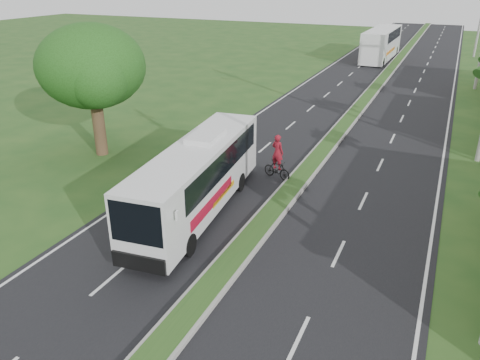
% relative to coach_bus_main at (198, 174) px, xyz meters
% --- Properties ---
extents(ground, '(180.00, 180.00, 0.00)m').
position_rel_coach_bus_main_xyz_m(ground, '(3.07, -5.83, -1.88)').
color(ground, '#224A1B').
rests_on(ground, ground).
extents(road_asphalt, '(14.00, 160.00, 0.02)m').
position_rel_coach_bus_main_xyz_m(road_asphalt, '(3.07, 14.17, -1.87)').
color(road_asphalt, black).
rests_on(road_asphalt, ground).
extents(median_strip, '(1.20, 160.00, 0.18)m').
position_rel_coach_bus_main_xyz_m(median_strip, '(3.07, 14.17, -1.78)').
color(median_strip, gray).
rests_on(median_strip, ground).
extents(lane_edge_left, '(0.12, 160.00, 0.01)m').
position_rel_coach_bus_main_xyz_m(lane_edge_left, '(-3.63, 14.17, -1.88)').
color(lane_edge_left, silver).
rests_on(lane_edge_left, ground).
extents(lane_edge_right, '(0.12, 160.00, 0.01)m').
position_rel_coach_bus_main_xyz_m(lane_edge_right, '(9.77, 14.17, -1.88)').
color(lane_edge_right, silver).
rests_on(lane_edge_right, ground).
extents(shade_tree, '(6.30, 6.00, 7.54)m').
position_rel_coach_bus_main_xyz_m(shade_tree, '(-9.05, 4.19, 3.15)').
color(shade_tree, '#473321').
rests_on(shade_tree, ground).
extents(coach_bus_main, '(3.29, 10.75, 3.42)m').
position_rel_coach_bus_main_xyz_m(coach_bus_main, '(0.00, 0.00, 0.00)').
color(coach_bus_main, silver).
rests_on(coach_bus_main, ground).
extents(coach_bus_far, '(3.02, 12.64, 3.66)m').
position_rel_coach_bus_main_xyz_m(coach_bus_far, '(0.82, 45.28, 0.20)').
color(coach_bus_far, white).
rests_on(coach_bus_far, ground).
extents(motorcyclist, '(1.71, 0.93, 2.42)m').
position_rel_coach_bus_main_xyz_m(motorcyclist, '(1.88, 5.01, -0.96)').
color(motorcyclist, black).
rests_on(motorcyclist, ground).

